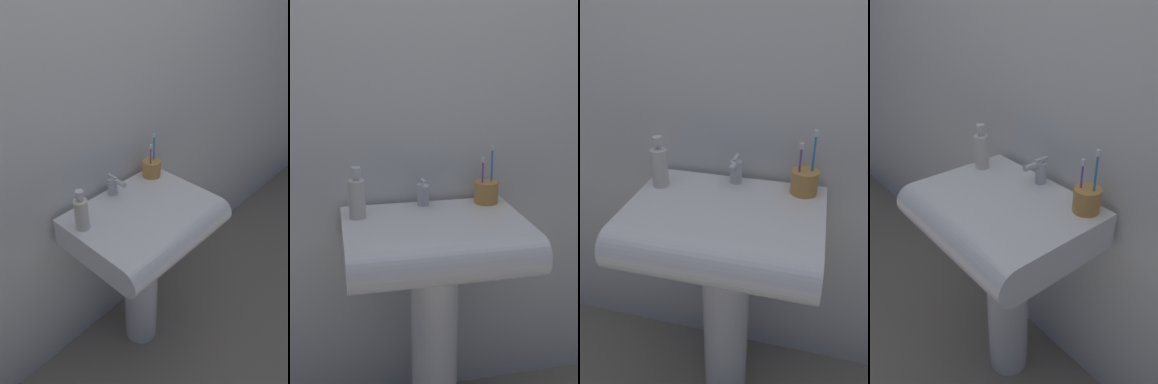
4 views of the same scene
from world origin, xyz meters
The scene contains 6 objects.
wall_back centered at (0.00, 0.25, 1.20)m, with size 5.00×0.05×2.40m, color silver.
sink_pedestal centered at (0.00, 0.00, 0.36)m, with size 0.17×0.17×0.71m, color white.
sink_basin centered at (0.00, -0.05, 0.78)m, with size 0.61×0.47×0.13m.
faucet centered at (-0.01, 0.15, 0.89)m, with size 0.04×0.11×0.10m.
toothbrush_cup centered at (0.23, 0.14, 0.88)m, with size 0.09×0.09×0.22m.
soap_bottle centered at (-0.25, 0.08, 0.92)m, with size 0.06×0.06×0.18m.
Camera 2 is at (-0.32, -1.48, 1.40)m, focal length 45.00 mm.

